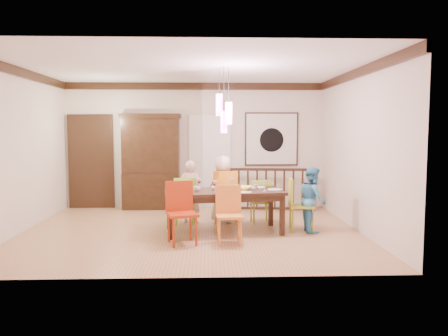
{
  "coord_description": "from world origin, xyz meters",
  "views": [
    {
      "loc": [
        0.32,
        -7.74,
        1.82
      ],
      "look_at": [
        0.6,
        0.19,
        1.12
      ],
      "focal_mm": 35.0,
      "sensor_mm": 36.0,
      "label": 1
    }
  ],
  "objects_px": {
    "person_far_left": "(191,192)",
    "person_far_mid": "(223,189)",
    "balustrade": "(271,189)",
    "person_end_right": "(313,199)",
    "chair_far_left": "(185,197)",
    "dining_table": "(224,195)",
    "chair_end_right": "(301,201)",
    "china_hutch": "(151,161)"
  },
  "relations": [
    {
      "from": "dining_table",
      "to": "chair_end_right",
      "type": "height_order",
      "value": "chair_end_right"
    },
    {
      "from": "china_hutch",
      "to": "balustrade",
      "type": "bearing_deg",
      "value": -7.27
    },
    {
      "from": "chair_end_right",
      "to": "person_end_right",
      "type": "bearing_deg",
      "value": -98.14
    },
    {
      "from": "dining_table",
      "to": "chair_end_right",
      "type": "relative_size",
      "value": 2.29
    },
    {
      "from": "dining_table",
      "to": "chair_end_right",
      "type": "distance_m",
      "value": 1.4
    },
    {
      "from": "dining_table",
      "to": "chair_far_left",
      "type": "xyz_separation_m",
      "value": [
        -0.73,
        0.68,
        -0.14
      ]
    },
    {
      "from": "chair_end_right",
      "to": "person_end_right",
      "type": "relative_size",
      "value": 0.81
    },
    {
      "from": "chair_far_left",
      "to": "balustrade",
      "type": "distance_m",
      "value": 2.31
    },
    {
      "from": "chair_end_right",
      "to": "person_far_mid",
      "type": "xyz_separation_m",
      "value": [
        -1.37,
        0.8,
        0.12
      ]
    },
    {
      "from": "china_hutch",
      "to": "person_end_right",
      "type": "xyz_separation_m",
      "value": [
        3.17,
        -2.41,
        -0.51
      ]
    },
    {
      "from": "person_end_right",
      "to": "chair_far_left",
      "type": "bearing_deg",
      "value": 73.82
    },
    {
      "from": "person_far_mid",
      "to": "person_end_right",
      "type": "height_order",
      "value": "person_far_mid"
    },
    {
      "from": "chair_far_left",
      "to": "china_hutch",
      "type": "relative_size",
      "value": 0.42
    },
    {
      "from": "dining_table",
      "to": "chair_far_left",
      "type": "distance_m",
      "value": 1.01
    },
    {
      "from": "person_end_right",
      "to": "person_far_mid",
      "type": "bearing_deg",
      "value": 62.37
    },
    {
      "from": "dining_table",
      "to": "balustrade",
      "type": "xyz_separation_m",
      "value": [
        1.12,
        2.05,
        -0.17
      ]
    },
    {
      "from": "chair_far_left",
      "to": "person_end_right",
      "type": "bearing_deg",
      "value": 157.51
    },
    {
      "from": "chair_far_left",
      "to": "person_end_right",
      "type": "height_order",
      "value": "person_end_right"
    },
    {
      "from": "dining_table",
      "to": "person_far_left",
      "type": "xyz_separation_m",
      "value": [
        -0.62,
        0.83,
        -0.05
      ]
    },
    {
      "from": "china_hutch",
      "to": "person_far_mid",
      "type": "distance_m",
      "value": 2.29
    },
    {
      "from": "balustrade",
      "to": "china_hutch",
      "type": "bearing_deg",
      "value": 177.99
    },
    {
      "from": "person_far_left",
      "to": "chair_end_right",
      "type": "bearing_deg",
      "value": 170.26
    },
    {
      "from": "chair_end_right",
      "to": "china_hutch",
      "type": "bearing_deg",
      "value": 55.34
    },
    {
      "from": "china_hutch",
      "to": "chair_end_right",
      "type": "bearing_deg",
      "value": -38.5
    },
    {
      "from": "chair_far_left",
      "to": "person_far_left",
      "type": "distance_m",
      "value": 0.2
    },
    {
      "from": "china_hutch",
      "to": "balustrade",
      "type": "relative_size",
      "value": 1.12
    },
    {
      "from": "dining_table",
      "to": "balustrade",
      "type": "height_order",
      "value": "balustrade"
    },
    {
      "from": "person_far_left",
      "to": "person_far_mid",
      "type": "xyz_separation_m",
      "value": [
        0.64,
        0.0,
        0.05
      ]
    },
    {
      "from": "person_far_left",
      "to": "balustrade",
      "type": "bearing_deg",
      "value": -133.09
    },
    {
      "from": "china_hutch",
      "to": "balustrade",
      "type": "distance_m",
      "value": 2.8
    },
    {
      "from": "china_hutch",
      "to": "person_far_left",
      "type": "relative_size",
      "value": 1.78
    },
    {
      "from": "chair_end_right",
      "to": "person_far_mid",
      "type": "bearing_deg",
      "value": 63.67
    },
    {
      "from": "chair_end_right",
      "to": "person_end_right",
      "type": "height_order",
      "value": "person_end_right"
    },
    {
      "from": "china_hutch",
      "to": "person_far_mid",
      "type": "bearing_deg",
      "value": -44.39
    },
    {
      "from": "chair_far_left",
      "to": "person_far_left",
      "type": "bearing_deg",
      "value": -132.99
    },
    {
      "from": "chair_far_left",
      "to": "person_far_mid",
      "type": "xyz_separation_m",
      "value": [
        0.75,
        0.14,
        0.14
      ]
    },
    {
      "from": "person_far_left",
      "to": "chair_far_left",
      "type": "bearing_deg",
      "value": 64.68
    },
    {
      "from": "dining_table",
      "to": "person_end_right",
      "type": "bearing_deg",
      "value": -6.87
    },
    {
      "from": "china_hutch",
      "to": "dining_table",
      "type": "bearing_deg",
      "value": -56.51
    },
    {
      "from": "chair_far_left",
      "to": "balustrade",
      "type": "height_order",
      "value": "balustrade"
    },
    {
      "from": "chair_far_left",
      "to": "china_hutch",
      "type": "height_order",
      "value": "china_hutch"
    },
    {
      "from": "dining_table",
      "to": "chair_far_left",
      "type": "relative_size",
      "value": 2.37
    }
  ]
}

